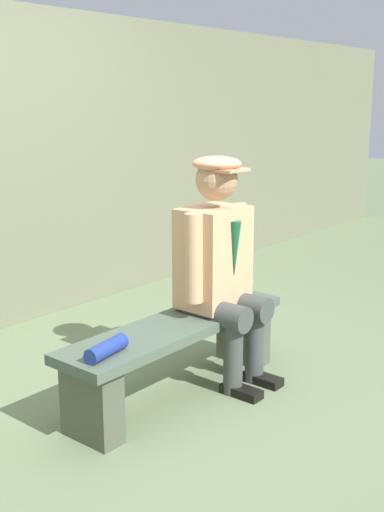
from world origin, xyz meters
TOP-DOWN VIEW (x-y plane):
  - ground_plane at (0.00, 0.00)m, footprint 30.00×30.00m
  - bench at (0.00, 0.00)m, footprint 1.52×0.37m
  - seated_man at (-0.32, 0.05)m, footprint 0.55×0.55m
  - rolled_magazine at (0.58, 0.06)m, footprint 0.26×0.12m

SIDE VIEW (x-z plane):
  - ground_plane at x=0.00m, z-range 0.00..0.00m
  - bench at x=0.00m, z-range 0.08..0.50m
  - rolled_magazine at x=0.58m, z-range 0.43..0.51m
  - seated_man at x=-0.32m, z-range 0.07..1.38m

